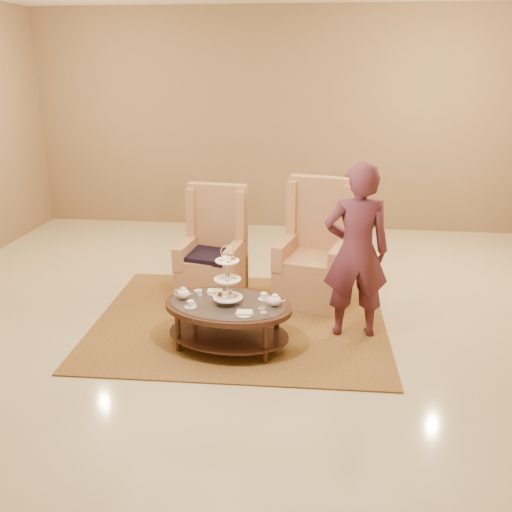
# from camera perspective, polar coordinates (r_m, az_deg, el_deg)

# --- Properties ---
(ground) EXTENTS (8.00, 8.00, 0.00)m
(ground) POSITION_cam_1_polar(r_m,az_deg,el_deg) (6.04, -1.26, -7.25)
(ground) COLOR beige
(ground) RESTS_ON ground
(ceiling) EXTENTS (8.00, 8.00, 0.02)m
(ceiling) POSITION_cam_1_polar(r_m,az_deg,el_deg) (6.04, -1.26, -7.25)
(ceiling) COLOR silver
(ceiling) RESTS_ON ground
(wall_back) EXTENTS (8.00, 0.04, 3.50)m
(wall_back) POSITION_cam_1_polar(r_m,az_deg,el_deg) (9.45, 2.13, 13.32)
(wall_back) COLOR #8E704D
(wall_back) RESTS_ON ground
(rug) EXTENTS (3.15, 2.65, 0.02)m
(rug) POSITION_cam_1_polar(r_m,az_deg,el_deg) (6.20, -1.57, -6.48)
(rug) COLOR olive
(rug) RESTS_ON ground
(tea_table) EXTENTS (1.37, 1.04, 1.05)m
(tea_table) POSITION_cam_1_polar(r_m,az_deg,el_deg) (5.52, -2.81, -5.55)
(tea_table) COLOR black
(tea_table) RESTS_ON ground
(armchair_left) EXTENTS (0.78, 0.80, 1.31)m
(armchair_left) POSITION_cam_1_polar(r_m,az_deg,el_deg) (6.76, -4.23, -0.34)
(armchair_left) COLOR tan
(armchair_left) RESTS_ON ground
(armchair_right) EXTENTS (0.92, 0.94, 1.42)m
(armchair_right) POSITION_cam_1_polar(r_m,az_deg,el_deg) (6.65, 5.95, -0.44)
(armchair_right) COLOR tan
(armchair_right) RESTS_ON ground
(person) EXTENTS (0.69, 0.49, 1.79)m
(person) POSITION_cam_1_polar(r_m,az_deg,el_deg) (5.67, 10.00, 0.41)
(person) COLOR #4F222F
(person) RESTS_ON ground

